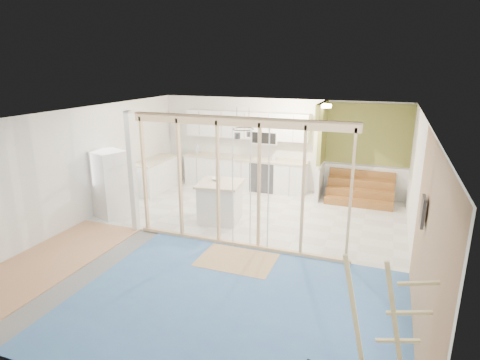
% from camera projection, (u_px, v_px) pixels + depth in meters
% --- Properties ---
extents(room, '(7.01, 8.01, 2.61)m').
position_uv_depth(room, '(224.00, 183.00, 7.77)').
color(room, slate).
rests_on(room, ground).
extents(floor_overlays, '(7.00, 8.00, 0.03)m').
position_uv_depth(floor_overlays, '(229.00, 243.00, 8.16)').
color(floor_overlays, silver).
rests_on(floor_overlays, room).
extents(stud_frame, '(4.66, 0.14, 2.60)m').
position_uv_depth(stud_frame, '(213.00, 168.00, 7.77)').
color(stud_frame, tan).
rests_on(stud_frame, room).
extents(base_cabinets, '(4.45, 2.24, 0.93)m').
position_uv_depth(base_cabinets, '(218.00, 174.00, 11.57)').
color(base_cabinets, white).
rests_on(base_cabinets, room).
extents(upper_cabinets, '(3.60, 0.41, 0.85)m').
position_uv_depth(upper_cabinets, '(248.00, 126.00, 11.34)').
color(upper_cabinets, white).
rests_on(upper_cabinets, room).
extents(green_partition, '(2.25, 1.51, 2.60)m').
position_uv_depth(green_partition, '(350.00, 166.00, 10.47)').
color(green_partition, olive).
rests_on(green_partition, room).
extents(pot_rack, '(0.52, 0.52, 0.72)m').
position_uv_depth(pot_rack, '(242.00, 131.00, 9.38)').
color(pot_rack, black).
rests_on(pot_rack, room).
extents(sheathing_panel, '(0.02, 4.00, 2.60)m').
position_uv_depth(sheathing_panel, '(427.00, 256.00, 4.80)').
color(sheathing_panel, tan).
rests_on(sheathing_panel, room).
extents(electrical_panel, '(0.04, 0.30, 0.40)m').
position_uv_depth(electrical_panel, '(423.00, 211.00, 5.26)').
color(electrical_panel, '#393A3F').
rests_on(electrical_panel, room).
extents(ceiling_light, '(0.32, 0.32, 0.08)m').
position_uv_depth(ceiling_light, '(325.00, 106.00, 9.65)').
color(ceiling_light, '#FFEABF').
rests_on(ceiling_light, room).
extents(fridge, '(0.89, 0.86, 1.59)m').
position_uv_depth(fridge, '(110.00, 184.00, 9.40)').
color(fridge, silver).
rests_on(fridge, room).
extents(island, '(1.06, 1.06, 0.94)m').
position_uv_depth(island, '(220.00, 202.00, 9.18)').
color(island, silver).
rests_on(island, room).
extents(bowl, '(0.27, 0.27, 0.06)m').
position_uv_depth(bowl, '(217.00, 179.00, 9.22)').
color(bowl, silver).
rests_on(bowl, island).
extents(soap_bottle_a, '(0.14, 0.14, 0.32)m').
position_uv_depth(soap_bottle_a, '(197.00, 148.00, 12.02)').
color(soap_bottle_a, '#AAB2BD').
rests_on(soap_bottle_a, base_cabinets).
extents(soap_bottle_b, '(0.10, 0.10, 0.21)m').
position_uv_depth(soap_bottle_b, '(274.00, 156.00, 11.15)').
color(soap_bottle_b, silver).
rests_on(soap_bottle_b, base_cabinets).
extents(ladder, '(0.93, 0.06, 1.73)m').
position_uv_depth(ladder, '(382.00, 339.00, 3.98)').
color(ladder, beige).
rests_on(ladder, room).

